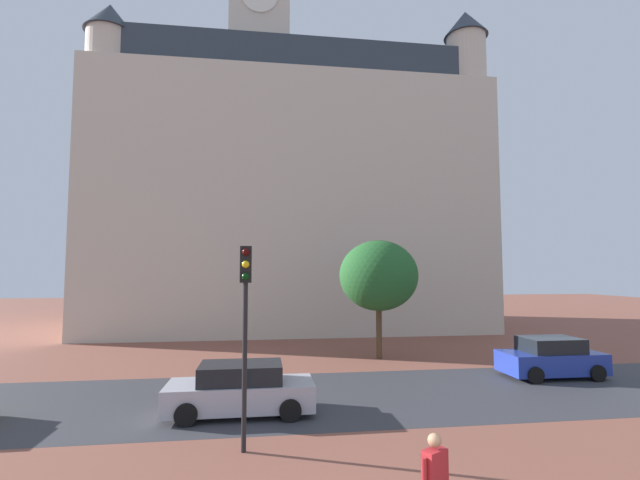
# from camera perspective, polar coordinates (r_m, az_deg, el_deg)

# --- Properties ---
(ground_plane) EXTENTS (120.00, 120.00, 0.00)m
(ground_plane) POSITION_cam_1_polar(r_m,az_deg,el_deg) (16.03, -0.88, -19.78)
(ground_plane) COLOR brown
(street_asphalt_strip) EXTENTS (120.00, 6.75, 0.00)m
(street_asphalt_strip) POSITION_cam_1_polar(r_m,az_deg,el_deg) (15.80, -0.77, -20.01)
(street_asphalt_strip) COLOR #38383D
(street_asphalt_strip) RESTS_ON ground_plane
(landmark_building) EXTENTS (28.40, 14.28, 33.35)m
(landmark_building) POSITION_cam_1_polar(r_m,az_deg,el_deg) (35.29, -4.08, 6.19)
(landmark_building) COLOR beige
(landmark_building) RESTS_ON ground_plane
(car_blue) EXTENTS (4.00, 2.02, 1.60)m
(car_blue) POSITION_cam_1_polar(r_m,az_deg,el_deg) (20.66, 28.22, -13.60)
(car_blue) COLOR #23389E
(car_blue) RESTS_ON ground_plane
(car_silver) EXTENTS (4.41, 1.96, 1.51)m
(car_silver) POSITION_cam_1_polar(r_m,az_deg,el_deg) (14.08, -10.44, -18.89)
(car_silver) COLOR #B2B2BC
(car_silver) RESTS_ON ground_plane
(traffic_light_pole) EXTENTS (0.28, 0.34, 4.94)m
(traffic_light_pole) POSITION_cam_1_polar(r_m,az_deg,el_deg) (10.82, -9.85, -8.78)
(traffic_light_pole) COLOR black
(traffic_light_pole) RESTS_ON ground_plane
(tree_curb_far) EXTENTS (3.92, 3.92, 5.88)m
(tree_curb_far) POSITION_cam_1_polar(r_m,az_deg,el_deg) (21.87, 7.74, -4.68)
(tree_curb_far) COLOR #4C3823
(tree_curb_far) RESTS_ON ground_plane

